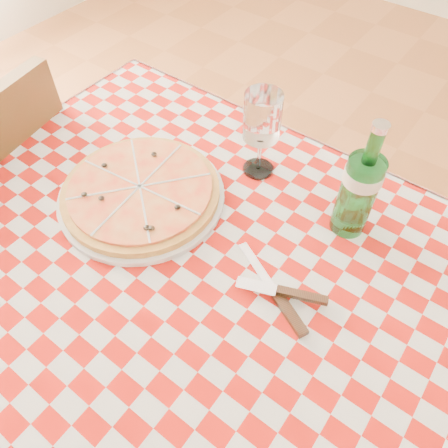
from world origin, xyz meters
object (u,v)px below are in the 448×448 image
object	(u,v)px
water_bottle	(362,181)
pizza_plate	(141,191)
dining_table	(215,293)
chair_far	(9,205)
wine_glass	(261,135)

from	to	relation	value
water_bottle	pizza_plate	bearing A→B (deg)	-153.43
dining_table	chair_far	size ratio (longest dim) A/B	1.33
dining_table	pizza_plate	size ratio (longest dim) A/B	3.30
chair_far	pizza_plate	size ratio (longest dim) A/B	2.48
chair_far	water_bottle	bearing A→B (deg)	-171.14
water_bottle	wine_glass	size ratio (longest dim) A/B	1.30
water_bottle	wine_glass	distance (m)	0.25
dining_table	water_bottle	size ratio (longest dim) A/B	4.53
chair_far	pizza_plate	xyz separation A→B (m)	(0.47, 0.11, 0.26)
chair_far	pizza_plate	distance (m)	0.55
pizza_plate	water_bottle	size ratio (longest dim) A/B	1.37
chair_far	wine_glass	world-z (taller)	wine_glass
dining_table	wine_glass	xyz separation A→B (m)	(-0.08, 0.28, 0.20)
wine_glass	dining_table	bearing A→B (deg)	-73.44
dining_table	pizza_plate	distance (m)	0.27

